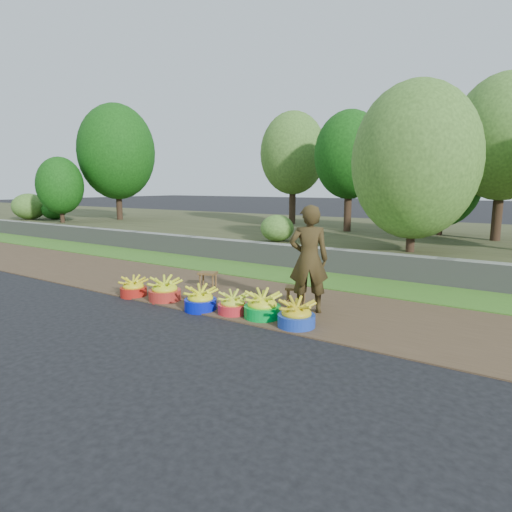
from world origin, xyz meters
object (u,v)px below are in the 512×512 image
Objects in this scene: basin_f at (296,315)px; stool_right at (296,290)px; basin_a at (133,288)px; vendor_woman at (309,259)px; basin_c at (200,300)px; basin_b at (165,291)px; basin_d at (233,305)px; basin_e at (262,307)px; stool_left at (208,275)px.

stool_right is (-0.54, 0.98, 0.08)m from basin_f.
basin_a is 0.28× the size of vendor_woman.
vendor_woman reaches higher than basin_c.
basin_d is at bearing 1.08° from basin_b.
basin_e reaches higher than basin_b.
stool_left is at bearing 142.27° from basin_d.
stool_right is 0.25× the size of vendor_woman.
basin_e is at bearing 172.38° from basin_f.
basin_e is at bearing 25.98° from vendor_woman.
basin_d is 0.50m from basin_e.
basin_f is 2.76m from stool_left.
basin_c is 1.26× the size of stool_left.
basin_c is 1.82m from vendor_woman.
basin_f is at bearing 74.59° from vendor_woman.
stool_right is 0.74m from vendor_woman.
basin_b is 1.32× the size of stool_right.
basin_f is at bearing 0.43° from basin_b.
basin_f is 1.30× the size of stool_left.
basin_c is 1.24× the size of stool_right.
basin_a is 1.41m from stool_left.
stool_left is (-1.91, 1.02, 0.07)m from basin_e.
basin_e is at bearing -28.20° from stool_left.
basin_a is 2.91m from stool_right.
basin_e is 1.35× the size of stool_left.
stool_right is (2.00, 1.00, 0.07)m from basin_b.
basin_a is at bearing -172.67° from basin_b.
vendor_woman is at bearing 17.48° from basin_b.
basin_c is (0.88, -0.08, -0.01)m from basin_b.
basin_e is at bearing 10.04° from basin_c.
basin_a is 0.85× the size of basin_e.
basin_e reaches higher than basin_d.
stool_left is at bearing 125.54° from basin_c.
basin_b is 2.55m from vendor_woman.
basin_c is at bearing -176.48° from basin_f.
vendor_woman reaches higher than stool_left.
basin_e is (1.92, 0.10, 0.00)m from basin_b.
basin_c is 0.57m from basin_d.
basin_f is (1.11, -0.01, 0.02)m from basin_d.
vendor_woman is (2.34, -0.38, 0.59)m from stool_left.
basin_d is 1.13m from stool_right.
basin_a is 0.91× the size of basin_c.
basin_b is at bearing -176.96° from basin_e.
basin_e is at bearing 8.69° from basin_d.
vendor_woman reaches higher than basin_e.
stool_left is 0.24× the size of vendor_woman.
stool_left is (0.70, 1.21, 0.10)m from basin_a.
basin_d reaches higher than stool_left.
basin_f is (0.62, -0.08, -0.01)m from basin_e.
basin_e is 1.33× the size of stool_right.
basin_f reaches higher than basin_a.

